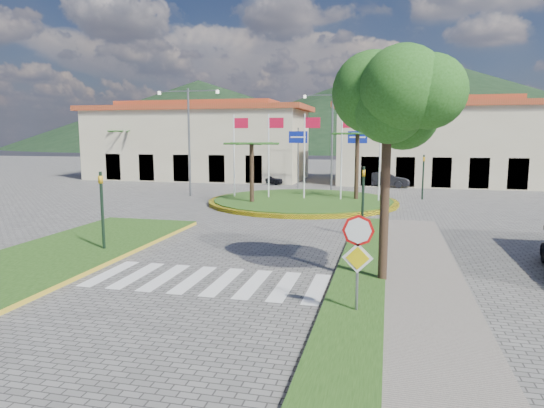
% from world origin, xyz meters
% --- Properties ---
extents(ground, '(160.00, 160.00, 0.00)m').
position_xyz_m(ground, '(0.00, 0.00, 0.00)').
color(ground, '#5F5D5A').
rests_on(ground, ground).
extents(sidewalk_right, '(4.00, 28.00, 0.15)m').
position_xyz_m(sidewalk_right, '(6.00, 2.00, 0.07)').
color(sidewalk_right, gray).
rests_on(sidewalk_right, ground).
extents(verge_right, '(1.60, 28.00, 0.18)m').
position_xyz_m(verge_right, '(4.80, 2.00, 0.09)').
color(verge_right, '#1F4413').
rests_on(verge_right, ground).
extents(median_left, '(5.00, 14.00, 0.18)m').
position_xyz_m(median_left, '(-6.50, 6.00, 0.09)').
color(median_left, '#1F4413').
rests_on(median_left, ground).
extents(crosswalk, '(8.00, 3.00, 0.01)m').
position_xyz_m(crosswalk, '(0.00, 4.00, 0.01)').
color(crosswalk, silver).
rests_on(crosswalk, ground).
extents(roundabout_island, '(12.70, 12.70, 6.00)m').
position_xyz_m(roundabout_island, '(0.00, 22.00, 0.17)').
color(roundabout_island, yellow).
rests_on(roundabout_island, ground).
extents(stop_sign, '(0.80, 0.11, 2.65)m').
position_xyz_m(stop_sign, '(4.90, 1.96, 1.79)').
color(stop_sign, slate).
rests_on(stop_sign, ground).
extents(deciduous_tree, '(3.60, 3.60, 6.80)m').
position_xyz_m(deciduous_tree, '(5.50, 5.00, 5.18)').
color(deciduous_tree, black).
rests_on(deciduous_tree, ground).
extents(traffic_light_left, '(0.15, 0.18, 3.20)m').
position_xyz_m(traffic_light_left, '(-5.20, 6.50, 1.94)').
color(traffic_light_left, black).
rests_on(traffic_light_left, ground).
extents(traffic_light_right, '(0.15, 0.18, 3.20)m').
position_xyz_m(traffic_light_right, '(4.50, 12.00, 1.94)').
color(traffic_light_right, black).
rests_on(traffic_light_right, ground).
extents(traffic_light_far, '(0.18, 0.15, 3.20)m').
position_xyz_m(traffic_light_far, '(8.00, 26.00, 1.94)').
color(traffic_light_far, black).
rests_on(traffic_light_far, ground).
extents(direction_sign_west, '(1.60, 0.14, 5.20)m').
position_xyz_m(direction_sign_west, '(-2.00, 30.97, 3.53)').
color(direction_sign_west, slate).
rests_on(direction_sign_west, ground).
extents(direction_sign_east, '(1.60, 0.14, 5.20)m').
position_xyz_m(direction_sign_east, '(3.00, 30.97, 3.53)').
color(direction_sign_east, slate).
rests_on(direction_sign_east, ground).
extents(street_lamp_centre, '(4.80, 0.16, 8.00)m').
position_xyz_m(street_lamp_centre, '(1.00, 30.00, 4.50)').
color(street_lamp_centre, slate).
rests_on(street_lamp_centre, ground).
extents(street_lamp_west, '(4.80, 0.16, 8.00)m').
position_xyz_m(street_lamp_west, '(-9.00, 24.00, 4.50)').
color(street_lamp_west, slate).
rests_on(street_lamp_west, ground).
extents(building_left, '(23.32, 9.54, 8.05)m').
position_xyz_m(building_left, '(-14.00, 38.00, 3.90)').
color(building_left, beige).
rests_on(building_left, ground).
extents(building_right, '(19.08, 9.54, 8.05)m').
position_xyz_m(building_right, '(10.00, 38.00, 3.90)').
color(building_right, beige).
rests_on(building_right, ground).
extents(hill_far_west, '(140.00, 140.00, 22.00)m').
position_xyz_m(hill_far_west, '(-55.00, 140.00, 11.00)').
color(hill_far_west, black).
rests_on(hill_far_west, ground).
extents(hill_far_mid, '(180.00, 180.00, 30.00)m').
position_xyz_m(hill_far_mid, '(15.00, 160.00, 15.00)').
color(hill_far_mid, black).
rests_on(hill_far_mid, ground).
extents(hill_near_back, '(110.00, 110.00, 16.00)m').
position_xyz_m(hill_near_back, '(-10.00, 130.00, 8.00)').
color(hill_near_back, black).
rests_on(hill_near_back, ground).
extents(white_van, '(4.73, 2.71, 1.24)m').
position_xyz_m(white_van, '(-10.01, 35.05, 0.62)').
color(white_van, white).
rests_on(white_van, ground).
extents(car_dark_a, '(3.31, 1.99, 1.05)m').
position_xyz_m(car_dark_a, '(-5.30, 34.01, 0.53)').
color(car_dark_a, black).
rests_on(car_dark_a, ground).
extents(car_dark_b, '(4.35, 2.19, 1.37)m').
position_xyz_m(car_dark_b, '(5.42, 33.99, 0.68)').
color(car_dark_b, black).
rests_on(car_dark_b, ground).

